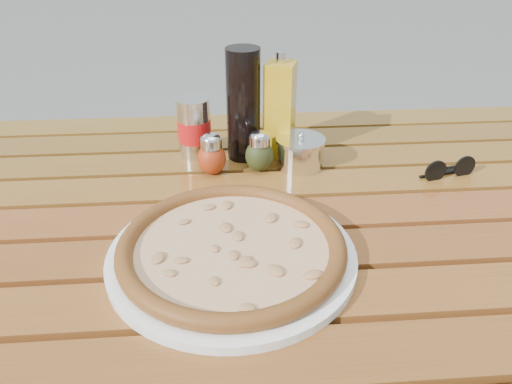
{
  "coord_description": "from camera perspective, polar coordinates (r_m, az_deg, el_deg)",
  "views": [
    {
      "loc": [
        -0.06,
        -0.7,
        1.2
      ],
      "look_at": [
        0.0,
        0.02,
        0.78
      ],
      "focal_mm": 35.0,
      "sensor_mm": 36.0,
      "label": 1
    }
  ],
  "objects": [
    {
      "name": "oregano_shaker",
      "position": [
        0.95,
        0.39,
        4.64
      ],
      "size": [
        0.05,
        0.05,
        0.08
      ],
      "rotation": [
        0.0,
        0.0,
        -0.02
      ],
      "color": "#343C18",
      "rests_on": "table"
    },
    {
      "name": "table",
      "position": [
        0.88,
        0.1,
        -6.63
      ],
      "size": [
        1.4,
        0.9,
        0.75
      ],
      "color": "#39210D",
      "rests_on": "ground"
    },
    {
      "name": "pizza",
      "position": [
        0.72,
        -2.79,
        -6.25
      ],
      "size": [
        0.45,
        0.45,
        0.03
      ],
      "rotation": [
        0.0,
        0.0,
        0.51
      ],
      "color": "#FFE2B6",
      "rests_on": "plate"
    },
    {
      "name": "dark_bottle",
      "position": [
        0.98,
        -1.45,
        9.91
      ],
      "size": [
        0.08,
        0.08,
        0.22
      ],
      "primitive_type": "cylinder",
      "rotation": [
        0.0,
        0.0,
        0.23
      ],
      "color": "black",
      "rests_on": "table"
    },
    {
      "name": "parmesan_tin",
      "position": [
        0.97,
        5.07,
        4.57
      ],
      "size": [
        0.12,
        0.12,
        0.07
      ],
      "rotation": [
        0.0,
        0.0,
        0.3
      ],
      "color": "silver",
      "rests_on": "table"
    },
    {
      "name": "olive_oil_cruet",
      "position": [
        1.0,
        2.72,
        9.38
      ],
      "size": [
        0.07,
        0.07,
        0.21
      ],
      "rotation": [
        0.0,
        0.0,
        -0.33
      ],
      "color": "gold",
      "rests_on": "table"
    },
    {
      "name": "soda_can",
      "position": [
        1.01,
        -7.07,
        7.27
      ],
      "size": [
        0.09,
        0.09,
        0.12
      ],
      "rotation": [
        0.0,
        0.0,
        -0.34
      ],
      "color": "silver",
      "rests_on": "table"
    },
    {
      "name": "plate",
      "position": [
        0.73,
        -2.76,
        -7.24
      ],
      "size": [
        0.44,
        0.44,
        0.01
      ],
      "primitive_type": "cylinder",
      "rotation": [
        0.0,
        0.0,
        0.28
      ],
      "color": "white",
      "rests_on": "table"
    },
    {
      "name": "pepper_shaker",
      "position": [
        0.95,
        -5.09,
        4.27
      ],
      "size": [
        0.06,
        0.06,
        0.08
      ],
      "rotation": [
        0.0,
        0.0,
        0.23
      ],
      "color": "#B13614",
      "rests_on": "table"
    },
    {
      "name": "sunglasses",
      "position": [
        1.01,
        21.2,
        2.4
      ],
      "size": [
        0.11,
        0.05,
        0.04
      ],
      "rotation": [
        0.0,
        0.0,
        0.22
      ],
      "color": "black",
      "rests_on": "table"
    }
  ]
}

